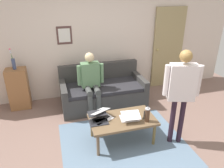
# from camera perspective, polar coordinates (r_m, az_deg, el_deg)

# --- Properties ---
(ground_plane) EXTENTS (7.68, 7.68, 0.00)m
(ground_plane) POSITION_cam_1_polar(r_m,az_deg,el_deg) (3.82, 3.69, -16.03)
(ground_plane) COLOR #7D6157
(area_rug) EXTENTS (2.10, 1.74, 0.01)m
(area_rug) POSITION_cam_1_polar(r_m,az_deg,el_deg) (3.87, 3.11, -15.39)
(area_rug) COLOR slate
(area_rug) RESTS_ON ground_plane
(back_wall) EXTENTS (7.04, 0.11, 2.70)m
(back_wall) POSITION_cam_1_polar(r_m,az_deg,el_deg) (5.16, -4.25, 11.65)
(back_wall) COLOR beige
(back_wall) RESTS_ON ground_plane
(interior_door) EXTENTS (0.82, 0.09, 2.05)m
(interior_door) POSITION_cam_1_polar(r_m,az_deg,el_deg) (5.83, 14.53, 9.11)
(interior_door) COLOR tan
(interior_door) RESTS_ON ground_plane
(couch) EXTENTS (1.84, 0.91, 0.88)m
(couch) POSITION_cam_1_polar(r_m,az_deg,el_deg) (4.89, -2.51, -2.06)
(couch) COLOR #383735
(couch) RESTS_ON ground_plane
(coffee_table) EXTENTS (1.10, 0.64, 0.45)m
(coffee_table) POSITION_cam_1_polar(r_m,az_deg,el_deg) (3.71, 2.74, -9.74)
(coffee_table) COLOR brown
(coffee_table) RESTS_ON ground_plane
(laptop_left) EXTENTS (0.34, 0.33, 0.15)m
(laptop_left) POSITION_cam_1_polar(r_m,az_deg,el_deg) (3.65, 4.74, -8.71)
(laptop_left) COLOR silver
(laptop_left) RESTS_ON coffee_table
(laptop_center) EXTENTS (0.43, 0.42, 0.16)m
(laptop_center) POSITION_cam_1_polar(r_m,az_deg,el_deg) (3.66, -2.97, -8.46)
(laptop_center) COLOR silver
(laptop_center) RESTS_ON coffee_table
(laptop_right) EXTENTS (0.31, 0.32, 0.12)m
(laptop_right) POSITION_cam_1_polar(r_m,az_deg,el_deg) (3.60, -3.69, -9.20)
(laptop_right) COLOR #28282D
(laptop_right) RESTS_ON coffee_table
(french_press) EXTENTS (0.10, 0.08, 0.27)m
(french_press) POSITION_cam_1_polar(r_m,az_deg,el_deg) (3.59, 9.28, -8.02)
(french_press) COLOR #4C3323
(french_press) RESTS_ON coffee_table
(side_shelf) EXTENTS (0.42, 0.32, 0.91)m
(side_shelf) POSITION_cam_1_polar(r_m,az_deg,el_deg) (5.10, -23.45, -1.16)
(side_shelf) COLOR #926038
(side_shelf) RESTS_ON ground_plane
(flower_vase) EXTENTS (0.07, 0.08, 0.45)m
(flower_vase) POSITION_cam_1_polar(r_m,az_deg,el_deg) (4.90, -24.63, 5.22)
(flower_vase) COLOR #3F4C72
(flower_vase) RESTS_ON side_shelf
(person_standing) EXTENTS (0.57, 0.30, 1.64)m
(person_standing) POSITION_cam_1_polar(r_m,az_deg,el_deg) (3.53, 17.92, -0.69)
(person_standing) COLOR #2B1C29
(person_standing) RESTS_ON ground_plane
(person_seated) EXTENTS (0.55, 0.51, 1.28)m
(person_seated) POSITION_cam_1_polar(r_m,az_deg,el_deg) (4.46, -5.54, 1.13)
(person_seated) COLOR #434543
(person_seated) RESTS_ON ground_plane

